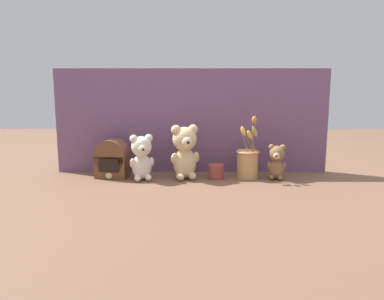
% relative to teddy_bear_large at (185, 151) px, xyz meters
% --- Properties ---
extents(ground_plane, '(4.00, 4.00, 0.00)m').
position_rel_teddy_bear_large_xyz_m(ground_plane, '(0.04, -0.01, -0.15)').
color(ground_plane, brown).
extents(backdrop_wall, '(1.52, 0.02, 0.58)m').
position_rel_teddy_bear_large_xyz_m(backdrop_wall, '(0.04, 0.16, 0.14)').
color(backdrop_wall, '#704C70').
rests_on(backdrop_wall, ground).
extents(teddy_bear_large, '(0.16, 0.15, 0.29)m').
position_rel_teddy_bear_large_xyz_m(teddy_bear_large, '(0.00, 0.00, 0.00)').
color(teddy_bear_large, '#DBBC84').
rests_on(teddy_bear_large, ground).
extents(teddy_bear_medium, '(0.14, 0.12, 0.24)m').
position_rel_teddy_bear_large_xyz_m(teddy_bear_medium, '(-0.23, -0.03, -0.02)').
color(teddy_bear_medium, beige).
rests_on(teddy_bear_medium, ground).
extents(teddy_bear_small, '(0.11, 0.09, 0.19)m').
position_rel_teddy_bear_large_xyz_m(teddy_bear_small, '(0.49, -0.01, -0.05)').
color(teddy_bear_small, olive).
rests_on(teddy_bear_small, ground).
extents(flower_vase, '(0.13, 0.15, 0.34)m').
position_rel_teddy_bear_large_xyz_m(flower_vase, '(0.34, 0.02, -0.06)').
color(flower_vase, tan).
rests_on(flower_vase, ground).
extents(vintage_radio, '(0.19, 0.14, 0.21)m').
position_rel_teddy_bear_large_xyz_m(vintage_radio, '(-0.39, 0.03, -0.05)').
color(vintage_radio, brown).
rests_on(vintage_radio, ground).
extents(decorative_tin_tall, '(0.08, 0.08, 0.08)m').
position_rel_teddy_bear_large_xyz_m(decorative_tin_tall, '(0.17, 0.00, -0.11)').
color(decorative_tin_tall, '#993D33').
rests_on(decorative_tin_tall, ground).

